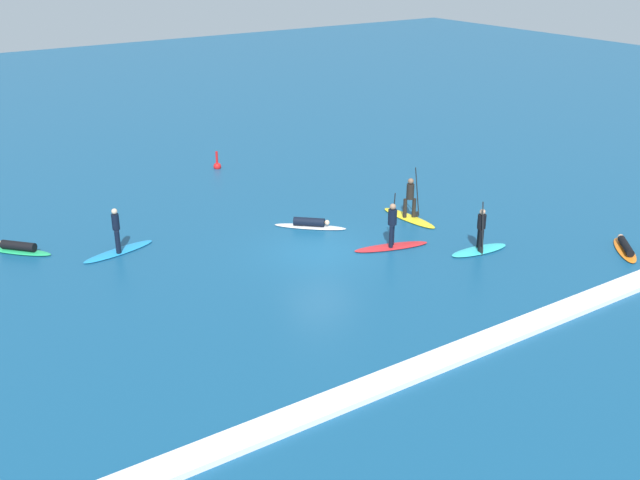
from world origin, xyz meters
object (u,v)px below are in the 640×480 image
object	(u,v)px
surfer_on_teal_board	(480,241)
surfer_on_white_board	(310,224)
surfer_on_orange_board	(625,248)
surfer_on_green_board	(18,248)
surfer_on_red_board	(392,236)
surfer_on_yellow_board	(410,208)
surfer_on_blue_board	(118,242)
marker_buoy	(217,165)

from	to	relation	value
surfer_on_teal_board	surfer_on_white_board	bearing A→B (deg)	-48.65
surfer_on_orange_board	surfer_on_green_board	size ratio (longest dim) A/B	0.91
surfer_on_white_board	surfer_on_red_board	xyz separation A→B (m)	(1.47, -3.59, 0.34)
surfer_on_yellow_board	surfer_on_green_board	distance (m)	16.02
surfer_on_teal_board	surfer_on_white_board	world-z (taller)	surfer_on_teal_board
surfer_on_orange_board	surfer_on_teal_board	bearing A→B (deg)	98.09
surfer_on_orange_board	surfer_on_yellow_board	bearing A→B (deg)	74.00
surfer_on_orange_board	surfer_on_blue_board	xyz separation A→B (m)	(-16.42, 10.92, 0.28)
surfer_on_green_board	surfer_on_white_board	bearing A→B (deg)	-152.43
surfer_on_teal_board	surfer_on_green_board	xyz separation A→B (m)	(-14.91, 9.96, -0.26)
surfer_on_teal_board	marker_buoy	world-z (taller)	surfer_on_teal_board
surfer_on_green_board	surfer_on_orange_board	bearing A→B (deg)	-165.13
surfer_on_white_board	marker_buoy	bearing A→B (deg)	129.83
surfer_on_white_board	surfer_on_green_board	distance (m)	11.61
surfer_on_yellow_board	surfer_on_orange_board	bearing A→B (deg)	29.34
surfer_on_yellow_board	surfer_on_white_board	xyz separation A→B (m)	(-4.13, 1.55, -0.31)
surfer_on_orange_board	surfer_on_green_board	distance (m)	23.63
surfer_on_orange_board	surfer_on_blue_board	distance (m)	19.72
surfer_on_blue_board	surfer_on_red_board	size ratio (longest dim) A/B	1.00
surfer_on_teal_board	surfer_on_yellow_board	size ratio (longest dim) A/B	0.85
marker_buoy	surfer_on_green_board	bearing A→B (deg)	-153.86
surfer_on_teal_board	surfer_on_orange_board	distance (m)	5.70
surfer_on_teal_board	surfer_on_orange_board	size ratio (longest dim) A/B	1.15
surfer_on_yellow_board	surfer_on_white_board	bearing A→B (deg)	-113.58
marker_buoy	surfer_on_yellow_board	bearing A→B (deg)	-72.69
surfer_on_teal_board	surfer_on_yellow_board	bearing A→B (deg)	-84.43
surfer_on_teal_board	surfer_on_blue_board	world-z (taller)	surfer_on_teal_board
surfer_on_orange_board	surfer_on_blue_board	size ratio (longest dim) A/B	0.74
surfer_on_blue_board	surfer_on_red_board	world-z (taller)	surfer_on_red_board
surfer_on_yellow_board	surfer_on_orange_board	xyz separation A→B (m)	(4.69, -7.40, -0.34)
surfer_on_orange_board	surfer_on_white_board	xyz separation A→B (m)	(-8.82, 8.95, 0.02)
surfer_on_white_board	surfer_on_teal_board	bearing A→B (deg)	-11.60
surfer_on_teal_board	surfer_on_green_board	bearing A→B (deg)	-27.47
surfer_on_yellow_board	surfer_on_teal_board	bearing A→B (deg)	-3.74
surfer_on_teal_board	surfer_on_white_board	xyz separation A→B (m)	(-4.07, 5.80, -0.26)
surfer_on_teal_board	surfer_on_red_board	world-z (taller)	surfer_on_red_board
surfer_on_orange_board	surfer_on_green_board	bearing A→B (deg)	97.93
surfer_on_red_board	surfer_on_green_board	size ratio (longest dim) A/B	1.24
surfer_on_white_board	surfer_on_blue_board	bearing A→B (deg)	-151.20
surfer_on_blue_board	surfer_on_red_board	distance (m)	10.64
surfer_on_white_board	surfer_on_green_board	bearing A→B (deg)	-157.67
surfer_on_orange_board	surfer_on_red_board	xyz separation A→B (m)	(-7.35, 5.36, 0.37)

